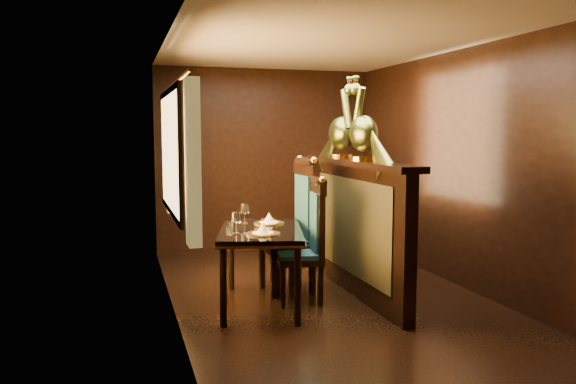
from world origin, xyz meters
name	(u,v)px	position (x,y,z in m)	size (l,w,h in m)	color
ground	(330,299)	(0.00, 0.00, 0.00)	(5.00, 5.00, 0.00)	black
room_shell	(322,138)	(-0.09, 0.02, 1.58)	(3.04, 5.04, 2.52)	black
partition	(349,221)	(0.32, 0.30, 0.71)	(0.26, 2.70, 1.36)	black
dining_table	(260,236)	(-0.70, -0.02, 0.67)	(1.05, 1.41, 0.94)	black
chair_left	(310,236)	(-0.20, 0.01, 0.64)	(0.50, 0.52, 1.23)	black
chair_right	(298,221)	(-0.20, 0.39, 0.73)	(0.52, 0.56, 1.40)	black
peacock_left	(364,117)	(0.33, -0.03, 1.78)	(0.26, 0.70, 0.83)	#194C2E
peacock_right	(342,119)	(0.33, 0.53, 1.78)	(0.27, 0.71, 0.84)	#194C2E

